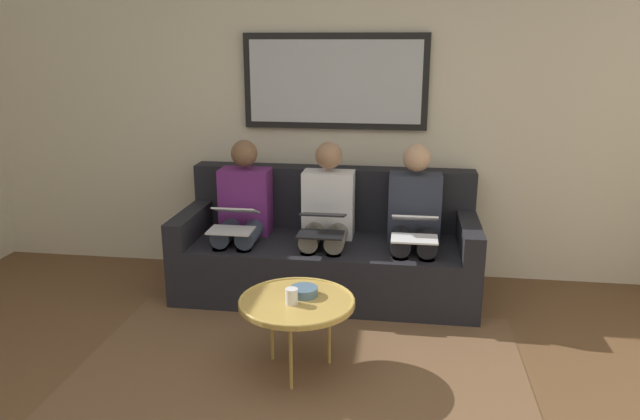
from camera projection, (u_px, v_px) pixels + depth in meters
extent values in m
cube|color=beige|center=(336.00, 113.00, 4.77)|extent=(6.00, 0.12, 2.60)
cube|color=brown|center=(299.00, 374.00, 3.45)|extent=(2.60, 1.80, 0.01)
cube|color=black|center=(327.00, 266.00, 4.54)|extent=(2.20, 0.90, 0.42)
cube|color=black|center=(333.00, 197.00, 4.75)|extent=(2.20, 0.20, 0.48)
cube|color=black|center=(469.00, 233.00, 4.31)|extent=(0.14, 0.90, 0.20)
cube|color=black|center=(194.00, 221.00, 4.60)|extent=(0.14, 0.90, 0.20)
cube|color=black|center=(335.00, 82.00, 4.61)|extent=(1.43, 0.04, 0.73)
cube|color=#B2B7BC|center=(335.00, 82.00, 4.59)|extent=(1.33, 0.01, 0.63)
cylinder|color=tan|center=(297.00, 302.00, 3.39)|extent=(0.66, 0.66, 0.03)
torus|color=tan|center=(297.00, 300.00, 3.38)|extent=(0.66, 0.66, 0.02)
cylinder|color=#B28E42|center=(291.00, 355.00, 3.26)|extent=(0.02, 0.02, 0.42)
cylinder|color=#B28E42|center=(329.00, 332.00, 3.52)|extent=(0.02, 0.02, 0.42)
cylinder|color=#B28E42|center=(272.00, 328.00, 3.57)|extent=(0.02, 0.02, 0.42)
cylinder|color=silver|center=(292.00, 296.00, 3.33)|extent=(0.07, 0.07, 0.09)
cylinder|color=slate|center=(304.00, 291.00, 3.44)|extent=(0.16, 0.16, 0.05)
cube|color=#2D3342|center=(415.00, 207.00, 4.42)|extent=(0.38, 0.22, 0.50)
sphere|color=tan|center=(417.00, 158.00, 4.32)|extent=(0.20, 0.20, 0.20)
cylinder|color=#232328|center=(426.00, 240.00, 4.26)|extent=(0.14, 0.42, 0.14)
cylinder|color=#232328|center=(401.00, 239.00, 4.28)|extent=(0.14, 0.42, 0.14)
cylinder|color=#232328|center=(425.00, 288.00, 4.14)|extent=(0.11, 0.11, 0.42)
cylinder|color=#232328|center=(399.00, 287.00, 4.16)|extent=(0.11, 0.11, 0.42)
cube|color=white|center=(414.00, 239.00, 4.05)|extent=(0.31, 0.21, 0.01)
cube|color=white|center=(415.00, 218.00, 4.16)|extent=(0.31, 0.20, 0.09)
cube|color=#A5C6EA|center=(415.00, 218.00, 4.16)|extent=(0.28, 0.17, 0.08)
cube|color=silver|center=(329.00, 204.00, 4.51)|extent=(0.38, 0.22, 0.50)
sphere|color=#997051|center=(329.00, 156.00, 4.41)|extent=(0.20, 0.20, 0.20)
cylinder|color=gray|center=(337.00, 236.00, 4.35)|extent=(0.14, 0.42, 0.14)
cylinder|color=gray|center=(312.00, 235.00, 4.37)|extent=(0.14, 0.42, 0.14)
cylinder|color=gray|center=(333.00, 283.00, 4.22)|extent=(0.11, 0.11, 0.42)
cylinder|color=gray|center=(308.00, 282.00, 4.25)|extent=(0.11, 0.11, 0.42)
cube|color=black|center=(321.00, 234.00, 4.14)|extent=(0.32, 0.20, 0.01)
cube|color=black|center=(323.00, 215.00, 4.23)|extent=(0.32, 0.20, 0.05)
cube|color=#A5C6EA|center=(323.00, 214.00, 4.22)|extent=(0.28, 0.18, 0.04)
cube|color=#66236B|center=(246.00, 201.00, 4.60)|extent=(0.38, 0.22, 0.50)
sphere|color=brown|center=(244.00, 153.00, 4.50)|extent=(0.20, 0.20, 0.20)
cylinder|color=#384256|center=(251.00, 232.00, 4.43)|extent=(0.14, 0.42, 0.14)
cylinder|color=#384256|center=(228.00, 231.00, 4.46)|extent=(0.14, 0.42, 0.14)
cylinder|color=#384256|center=(245.00, 278.00, 4.31)|extent=(0.11, 0.11, 0.42)
cylinder|color=#384256|center=(221.00, 277.00, 4.34)|extent=(0.11, 0.11, 0.42)
cube|color=silver|center=(231.00, 230.00, 4.23)|extent=(0.31, 0.21, 0.01)
cube|color=silver|center=(236.00, 210.00, 4.34)|extent=(0.31, 0.20, 0.09)
cube|color=#A5C6EA|center=(236.00, 210.00, 4.33)|extent=(0.28, 0.18, 0.07)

